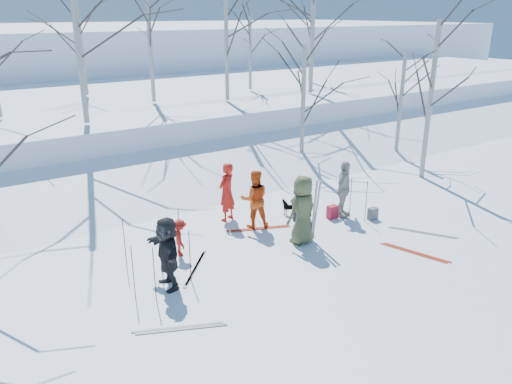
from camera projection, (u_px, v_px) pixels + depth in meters
ground at (286, 252)px, 13.68m from camera, size 120.00×120.00×0.00m
snow_ramp at (176, 179)px, 19.10m from camera, size 70.00×9.49×4.12m
snow_plateau at (95, 115)px, 26.62m from camera, size 70.00×18.00×2.20m
far_hill at (20, 63)px, 42.70m from camera, size 90.00×30.00×6.00m
skier_olive_center at (303, 210)px, 13.93m from camera, size 1.05×0.76×1.99m
skier_red_north at (227, 192)px, 15.49m from camera, size 0.81×0.70×1.87m
skier_redor_behind at (255, 199)px, 15.00m from camera, size 1.07×0.98×1.80m
skier_red_seated at (180, 238)px, 13.33m from camera, size 0.55×0.75×1.03m
skier_cream_east at (344, 189)px, 15.75m from camera, size 1.15×0.95×1.84m
skier_grey_west at (167, 253)px, 11.68m from camera, size 0.68×1.70×1.78m
dog at (290, 208)px, 16.08m from camera, size 0.57×0.65×0.51m
upright_ski_left at (314, 212)px, 13.86m from camera, size 0.10×0.17×1.90m
upright_ski_right at (316, 211)px, 13.96m from camera, size 0.13×0.23×1.89m
ski_pair_a at (180, 328)px, 10.37m from camera, size 1.58×2.05×0.02m
ski_pair_b at (415, 253)px, 13.62m from camera, size 1.30×2.02×0.02m
ski_pair_c at (259, 229)px, 15.12m from camera, size 1.47×2.03×0.02m
ski_pair_d at (423, 232)px, 14.86m from camera, size 1.90×2.08×0.02m
ski_pair_e at (195, 268)px, 12.81m from camera, size 2.09×2.10×0.02m
ski_pole_a at (125, 244)px, 12.60m from camera, size 0.02×0.02×1.34m
ski_pole_b at (162, 261)px, 11.76m from camera, size 0.02×0.02×1.34m
ski_pole_c at (252, 202)px, 15.38m from camera, size 0.02×0.02×1.34m
ski_pole_d at (190, 256)px, 11.99m from camera, size 0.02×0.02×1.34m
ski_pole_e at (366, 201)px, 15.46m from camera, size 0.02×0.02×1.34m
ski_pole_f at (154, 275)px, 11.15m from camera, size 0.02×0.02×1.34m
ski_pole_g at (253, 195)px, 15.97m from camera, size 0.02×0.02×1.34m
ski_pole_h at (133, 273)px, 11.21m from camera, size 0.02×0.02×1.34m
ski_pole_i at (350, 199)px, 15.68m from camera, size 0.02×0.02×1.34m
ski_pole_j at (179, 232)px, 13.31m from camera, size 0.02×0.02×1.34m
backpack_red at (332, 212)px, 15.85m from camera, size 0.32×0.22×0.42m
backpack_grey at (373, 214)px, 15.77m from camera, size 0.30×0.20×0.38m
backpack_dark at (300, 215)px, 15.63m from camera, size 0.34×0.24×0.40m
birch_plateau_b at (76, 29)px, 17.95m from camera, size 5.36×5.36×6.80m
birch_plateau_d at (313, 19)px, 25.14m from camera, size 5.67×5.67×7.25m
birch_plateau_e at (81, 44)px, 24.60m from camera, size 4.06×4.06×4.94m
birch_plateau_f at (250, 52)px, 26.62m from camera, size 3.35×3.35×3.93m
birch_plateau_g at (312, 27)px, 29.51m from camera, size 5.01×5.01×6.30m
birch_plateau_i at (150, 42)px, 22.63m from camera, size 4.39×4.39×5.42m
birch_plateau_j at (226, 38)px, 23.04m from camera, size 4.60×4.60×5.71m
birch_edge_b at (430, 102)px, 18.86m from camera, size 4.76×4.76×5.95m
birch_edge_c at (400, 106)px, 21.97m from camera, size 3.78×3.78×4.54m
birch_edge_e at (303, 107)px, 20.48m from camera, size 4.11×4.11×5.01m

